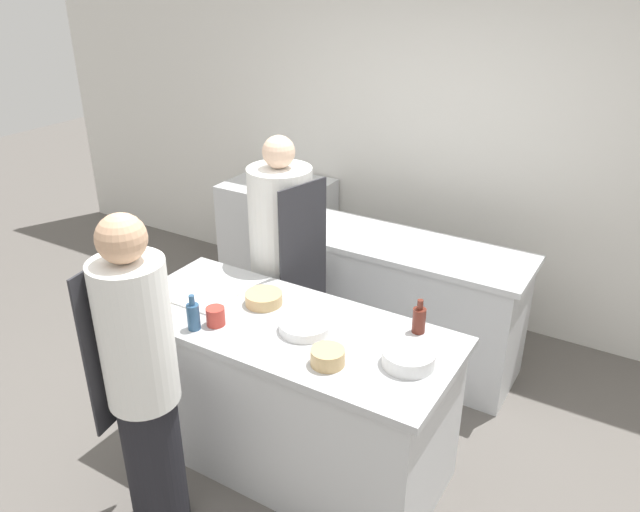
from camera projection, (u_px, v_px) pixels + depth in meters
name	position (u px, v px, depth m)	size (l,w,h in m)	color
ground_plane	(289.00, 456.00, 3.65)	(16.00, 16.00, 0.00)	#605B56
wall_back	(442.00, 139.00, 4.69)	(8.00, 0.06, 2.80)	silver
prep_counter	(287.00, 393.00, 3.46)	(1.82, 0.78, 0.91)	silver
pass_counter	(397.00, 301.00, 4.38)	(1.76, 0.60, 0.91)	silver
oven_range	(278.00, 236.00, 5.37)	(0.79, 0.69, 0.95)	silver
chef_at_prep_near	(143.00, 384.00, 2.87)	(0.37, 0.35, 1.71)	black
chef_at_stove	(282.00, 267.00, 4.00)	(0.45, 0.44, 1.70)	black
bottle_olive_oil	(136.00, 296.00, 3.35)	(0.08, 0.08, 0.22)	#B2A84C
bottle_vinegar	(193.00, 316.00, 3.18)	(0.07, 0.07, 0.20)	#2D5175
bottle_wine	(419.00, 319.00, 3.16)	(0.07, 0.07, 0.19)	#5B2319
bowl_mixing_large	(264.00, 298.00, 3.44)	(0.21, 0.21, 0.07)	tan
bowl_prep_small	(328.00, 357.00, 2.92)	(0.16, 0.16, 0.08)	tan
bowl_ceramic_blue	(305.00, 326.00, 3.19)	(0.27, 0.27, 0.05)	white
bowl_wooden_salad	(409.00, 357.00, 2.92)	(0.25, 0.25, 0.07)	white
cup	(216.00, 316.00, 3.23)	(0.10, 0.10, 0.10)	#B2382D
cutting_board	(194.00, 294.00, 3.53)	(0.43, 0.28, 0.01)	white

